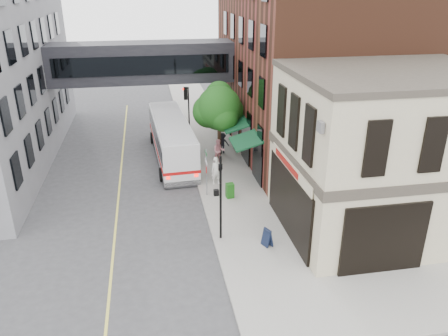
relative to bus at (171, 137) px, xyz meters
name	(u,v)px	position (x,y,z in m)	size (l,w,h in m)	color
ground	(220,264)	(1.25, -13.85, -1.64)	(120.00, 120.00, 0.00)	#38383A
sidewalk_main	(215,154)	(3.25, 0.15, -1.57)	(4.00, 60.00, 0.15)	gray
corner_building	(386,153)	(10.23, -11.85, 2.57)	(10.19, 8.12, 8.45)	#C4B896
brick_building	(316,57)	(11.23, 1.15, 5.34)	(13.76, 18.00, 14.00)	#4A2617
skyway_bridge	(142,62)	(-1.75, 4.15, 4.86)	(14.00, 3.18, 3.00)	black
traffic_signal_near	(220,188)	(1.62, -11.85, 1.34)	(0.44, 0.22, 4.60)	black
traffic_signal_far	(187,103)	(1.51, 3.15, 1.69)	(0.53, 0.28, 4.50)	black
street_sign_pole	(206,168)	(1.65, -6.85, 0.29)	(0.08, 0.75, 3.00)	gray
street_tree	(219,108)	(3.45, -0.63, 2.27)	(3.80, 3.20, 5.60)	#382619
lane_marking	(120,183)	(-3.75, -3.85, -1.64)	(0.12, 40.00, 0.01)	#D8CC4C
bus	(171,137)	(0.00, 0.00, 0.00)	(3.10, 11.02, 2.94)	silver
pedestrian_a	(216,171)	(2.49, -5.34, -0.59)	(0.66, 0.43, 1.81)	white
pedestrian_b	(219,151)	(3.25, -1.81, -0.61)	(0.86, 0.67, 1.76)	pink
pedestrian_c	(222,143)	(3.83, -0.03, -0.69)	(1.04, 0.60, 1.62)	black
newspaper_box	(230,191)	(2.98, -7.45, -1.04)	(0.46, 0.41, 0.92)	#185814
sandwich_board	(267,237)	(3.80, -12.95, -1.04)	(0.33, 0.51, 0.92)	black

